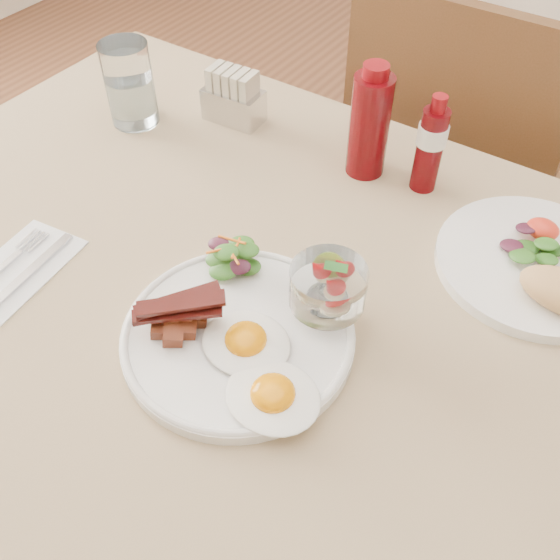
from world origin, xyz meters
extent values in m
plane|color=#512E1C|center=(0.00, 0.00, 0.00)|extent=(5.00, 5.00, 0.00)
cylinder|color=#58331B|center=(-0.59, 0.36, 0.35)|extent=(0.06, 0.06, 0.71)
cube|color=#58331B|center=(0.00, 0.00, 0.73)|extent=(1.30, 0.85, 0.04)
cube|color=tan|center=(0.00, 0.00, 0.75)|extent=(1.33, 0.88, 0.00)
cylinder|color=#58331B|center=(-0.18, 0.57, 0.23)|extent=(0.04, 0.04, 0.45)
cylinder|color=#58331B|center=(0.18, 0.57, 0.23)|extent=(0.04, 0.04, 0.45)
cylinder|color=#58331B|center=(-0.18, 0.93, 0.23)|extent=(0.04, 0.04, 0.45)
cylinder|color=#58331B|center=(0.18, 0.93, 0.23)|extent=(0.04, 0.04, 0.45)
cube|color=#58331B|center=(0.00, 0.75, 0.47)|extent=(0.42, 0.42, 0.03)
cube|color=#58331B|center=(0.00, 0.55, 0.70)|extent=(0.42, 0.03, 0.46)
cylinder|color=white|center=(0.00, -0.09, 0.76)|extent=(0.28, 0.28, 0.02)
ellipsoid|color=white|center=(0.09, -0.15, 0.77)|extent=(0.12, 0.10, 0.01)
ellipsoid|color=orange|center=(0.09, -0.15, 0.78)|extent=(0.05, 0.05, 0.03)
ellipsoid|color=white|center=(0.02, -0.10, 0.77)|extent=(0.12, 0.10, 0.01)
ellipsoid|color=orange|center=(0.02, -0.10, 0.78)|extent=(0.05, 0.05, 0.03)
cube|color=maroon|center=(-0.07, -0.12, 0.78)|extent=(0.03, 0.03, 0.02)
cube|color=maroon|center=(-0.05, -0.13, 0.78)|extent=(0.03, 0.03, 0.02)
cube|color=maroon|center=(-0.07, -0.15, 0.78)|extent=(0.02, 0.02, 0.02)
cube|color=maroon|center=(-0.04, -0.11, 0.78)|extent=(0.03, 0.03, 0.02)
cube|color=maroon|center=(-0.05, -0.15, 0.78)|extent=(0.03, 0.03, 0.02)
cube|color=maroon|center=(-0.08, -0.12, 0.78)|extent=(0.02, 0.02, 0.02)
cube|color=maroon|center=(-0.05, -0.12, 0.79)|extent=(0.03, 0.03, 0.02)
cube|color=maroon|center=(-0.06, -0.13, 0.79)|extent=(0.02, 0.02, 0.02)
cube|color=maroon|center=(-0.05, -0.11, 0.79)|extent=(0.03, 0.03, 0.02)
cube|color=#4C100C|center=(-0.06, -0.12, 0.80)|extent=(0.09, 0.09, 0.01)
cube|color=#4C100C|center=(-0.05, -0.13, 0.80)|extent=(0.09, 0.08, 0.01)
cube|color=#4C100C|center=(-0.06, -0.12, 0.81)|extent=(0.08, 0.09, 0.01)
cube|color=#4C100C|center=(-0.05, -0.12, 0.81)|extent=(0.09, 0.08, 0.01)
ellipsoid|color=#1F5115|center=(-0.07, -0.01, 0.77)|extent=(0.05, 0.04, 0.01)
ellipsoid|color=#1F5115|center=(-0.05, -0.01, 0.78)|extent=(0.04, 0.03, 0.01)
ellipsoid|color=#3D1324|center=(-0.08, 0.00, 0.78)|extent=(0.04, 0.03, 0.01)
ellipsoid|color=#1F5115|center=(-0.07, -0.03, 0.78)|extent=(0.05, 0.04, 0.01)
ellipsoid|color=#1F5115|center=(-0.08, -0.02, 0.79)|extent=(0.04, 0.03, 0.01)
ellipsoid|color=#3D1324|center=(-0.05, -0.02, 0.79)|extent=(0.04, 0.03, 0.01)
ellipsoid|color=#1F5115|center=(-0.07, 0.01, 0.79)|extent=(0.04, 0.03, 0.01)
ellipsoid|color=#1F5115|center=(-0.05, 0.00, 0.80)|extent=(0.04, 0.03, 0.01)
ellipsoid|color=#3D1324|center=(-0.09, -0.01, 0.80)|extent=(0.03, 0.03, 0.01)
ellipsoid|color=#1F5115|center=(-0.07, -0.02, 0.80)|extent=(0.04, 0.03, 0.01)
cylinder|color=orange|center=(-0.06, -0.01, 0.81)|extent=(0.02, 0.04, 0.01)
cylinder|color=orange|center=(-0.07, 0.00, 0.81)|extent=(0.04, 0.01, 0.01)
cylinder|color=orange|center=(-0.06, -0.02, 0.81)|extent=(0.04, 0.02, 0.01)
cylinder|color=orange|center=(-0.07, -0.02, 0.81)|extent=(0.03, 0.03, 0.01)
cylinder|color=white|center=(0.08, -0.01, 0.77)|extent=(0.05, 0.05, 0.01)
cylinder|color=white|center=(0.08, -0.01, 0.79)|extent=(0.02, 0.02, 0.02)
cylinder|color=white|center=(0.08, -0.01, 0.82)|extent=(0.09, 0.09, 0.05)
cylinder|color=#FFEBB4|center=(0.06, 0.00, 0.81)|extent=(0.02, 0.02, 0.01)
cylinder|color=#FFEBB4|center=(0.09, -0.02, 0.81)|extent=(0.02, 0.02, 0.01)
cylinder|color=#FFEBB4|center=(0.08, 0.00, 0.82)|extent=(0.02, 0.02, 0.01)
cylinder|color=#86AB34|center=(0.07, 0.00, 0.83)|extent=(0.04, 0.04, 0.01)
cone|color=red|center=(0.09, -0.02, 0.84)|extent=(0.02, 0.02, 0.03)
cone|color=red|center=(0.06, -0.01, 0.84)|extent=(0.02, 0.02, 0.03)
cone|color=red|center=(0.08, 0.00, 0.85)|extent=(0.02, 0.02, 0.03)
ellipsoid|color=#2F7A2C|center=(0.08, -0.01, 0.86)|extent=(0.02, 0.01, 0.00)
ellipsoid|color=#2F7A2C|center=(0.09, -0.01, 0.86)|extent=(0.02, 0.01, 0.00)
cylinder|color=white|center=(0.26, 0.23, 0.76)|extent=(0.26, 0.26, 0.02)
ellipsoid|color=#1F5115|center=(0.24, 0.24, 0.77)|extent=(0.05, 0.04, 0.01)
ellipsoid|color=#1F5115|center=(0.27, 0.25, 0.78)|extent=(0.04, 0.04, 0.01)
ellipsoid|color=#3D1324|center=(0.22, 0.22, 0.78)|extent=(0.04, 0.04, 0.01)
ellipsoid|color=#1F5115|center=(0.24, 0.21, 0.78)|extent=(0.05, 0.04, 0.01)
ellipsoid|color=#1F5115|center=(0.27, 0.22, 0.78)|extent=(0.04, 0.03, 0.01)
ellipsoid|color=#3D1324|center=(0.23, 0.26, 0.79)|extent=(0.04, 0.03, 0.01)
ellipsoid|color=#1F5115|center=(0.26, 0.24, 0.79)|extent=(0.04, 0.04, 0.01)
ellipsoid|color=red|center=(0.25, 0.27, 0.78)|extent=(0.04, 0.04, 0.03)
cylinder|color=#4E0408|center=(-0.04, 0.29, 0.83)|extent=(0.08, 0.08, 0.16)
cylinder|color=maroon|center=(-0.04, 0.29, 0.92)|extent=(0.05, 0.05, 0.02)
cylinder|color=#4E0408|center=(0.06, 0.30, 0.82)|extent=(0.04, 0.04, 0.13)
cylinder|color=white|center=(0.06, 0.30, 0.84)|extent=(0.05, 0.05, 0.03)
cylinder|color=maroon|center=(0.06, 0.30, 0.89)|extent=(0.02, 0.02, 0.02)
cube|color=silver|center=(-0.29, 0.29, 0.78)|extent=(0.10, 0.06, 0.06)
cube|color=#BFB187|center=(-0.32, 0.29, 0.81)|extent=(0.02, 0.05, 0.06)
cube|color=#BFB187|center=(-0.31, 0.29, 0.81)|extent=(0.02, 0.05, 0.06)
cube|color=#BFB187|center=(-0.29, 0.29, 0.81)|extent=(0.02, 0.05, 0.06)
cube|color=#BFB187|center=(-0.27, 0.29, 0.81)|extent=(0.02, 0.05, 0.06)
cube|color=#BFB187|center=(-0.26, 0.29, 0.81)|extent=(0.02, 0.05, 0.06)
cylinder|color=white|center=(-0.43, 0.19, 0.82)|extent=(0.08, 0.08, 0.14)
cylinder|color=silver|center=(-0.43, 0.19, 0.79)|extent=(0.07, 0.07, 0.08)
cube|color=white|center=(-0.31, -0.17, 0.75)|extent=(0.12, 0.19, 0.00)
cube|color=silver|center=(-0.29, -0.17, 0.76)|extent=(0.03, 0.17, 0.00)
cube|color=silver|center=(-0.35, -0.12, 0.76)|extent=(0.01, 0.04, 0.00)
cube|color=silver|center=(-0.34, -0.12, 0.76)|extent=(0.01, 0.04, 0.00)
cube|color=silver|center=(-0.33, -0.12, 0.76)|extent=(0.01, 0.04, 0.00)
cube|color=silver|center=(-0.33, -0.11, 0.76)|extent=(0.01, 0.04, 0.00)
camera|label=1|loc=(0.30, -0.45, 1.35)|focal=40.00mm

